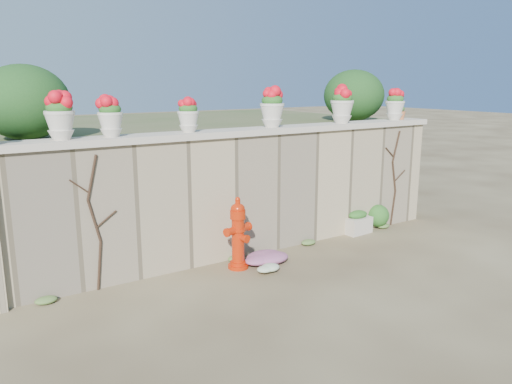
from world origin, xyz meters
TOP-DOWN VIEW (x-y plane):
  - ground at (0.00, 0.00)m, footprint 80.00×80.00m
  - stone_wall at (0.00, 1.80)m, footprint 8.00×0.40m
  - wall_cap at (0.00, 1.80)m, footprint 8.10×0.52m
  - raised_fill at (0.00, 5.00)m, footprint 9.00×6.00m
  - back_shrub_left at (-3.20, 3.00)m, footprint 1.30×1.30m
  - back_shrub_right at (3.40, 3.00)m, footprint 1.30×1.30m
  - vine_left at (-2.67, 1.58)m, footprint 0.60×0.04m
  - vine_right at (3.23, 1.58)m, footprint 0.60×0.04m
  - fire_hydrant at (-0.62, 1.23)m, footprint 0.49×0.35m
  - planter_box at (2.24, 1.55)m, footprint 0.56×0.35m
  - green_shrub at (2.90, 1.55)m, footprint 0.61×0.55m
  - magenta_clump at (-0.14, 1.17)m, footprint 0.79×0.53m
  - white_flowers at (-0.34, 0.80)m, footprint 0.52×0.41m
  - urn_pot_0 at (-2.97, 1.80)m, footprint 0.39×0.39m
  - urn_pot_1 at (-2.31, 1.80)m, footprint 0.35×0.35m
  - urn_pot_2 at (-1.13, 1.80)m, footprint 0.33×0.33m
  - urn_pot_3 at (0.40, 1.80)m, footprint 0.41×0.41m
  - urn_pot_4 at (1.96, 1.80)m, footprint 0.42×0.42m
  - urn_pot_5 at (3.36, 1.80)m, footprint 0.38×0.38m
  - terracotta_pot at (3.52, 1.80)m, footprint 0.22×0.22m

SIDE VIEW (x-z plane):
  - ground at x=0.00m, z-range 0.00..0.00m
  - white_flowers at x=-0.34m, z-range 0.00..0.19m
  - magenta_clump at x=-0.14m, z-range 0.00..0.21m
  - planter_box at x=2.24m, z-range -0.02..0.43m
  - green_shrub at x=2.90m, z-range 0.00..0.58m
  - fire_hydrant at x=-0.62m, z-range 0.00..1.13m
  - vine_left at x=-2.67m, z-range 0.04..1.94m
  - vine_right at x=3.23m, z-range 0.04..1.94m
  - stone_wall at x=0.00m, z-range 0.00..2.00m
  - raised_fill at x=0.00m, z-range 0.00..2.00m
  - wall_cap at x=0.00m, z-range 2.00..2.10m
  - terracotta_pot at x=3.52m, z-range 2.09..2.36m
  - urn_pot_2 at x=-1.13m, z-range 2.10..2.61m
  - urn_pot_1 at x=-2.31m, z-range 2.10..2.64m
  - urn_pot_5 at x=3.36m, z-range 2.10..2.69m
  - urn_pot_0 at x=-2.97m, z-range 2.10..2.71m
  - urn_pot_3 at x=0.40m, z-range 2.10..2.73m
  - urn_pot_4 at x=1.96m, z-range 2.10..2.76m
  - back_shrub_left at x=-3.20m, z-range 2.00..3.10m
  - back_shrub_right at x=3.40m, z-range 2.00..3.10m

